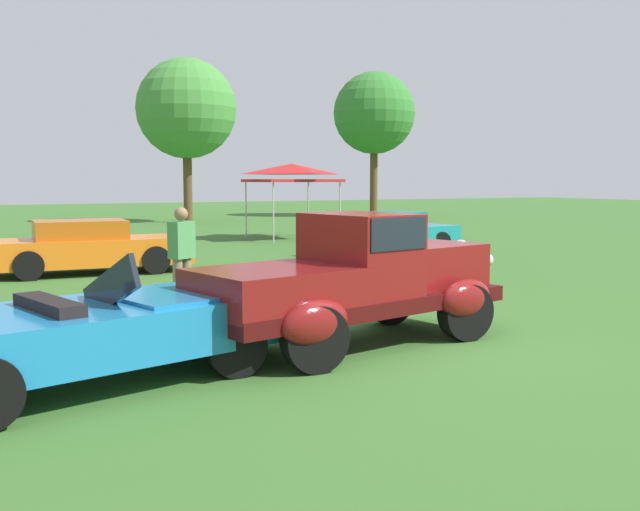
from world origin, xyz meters
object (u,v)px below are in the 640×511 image
object	(u,v)px
feature_pickup_truck	(356,279)
neighbor_convertible	(100,328)
show_car_orange	(87,247)
show_car_teal	(390,234)
spectator_by_row	(182,255)
canopy_tent_left_field	(292,172)

from	to	relation	value
feature_pickup_truck	neighbor_convertible	bearing A→B (deg)	-174.44
show_car_orange	show_car_teal	distance (m)	8.48
feature_pickup_truck	neighbor_convertible	world-z (taller)	feature_pickup_truck
spectator_by_row	canopy_tent_left_field	size ratio (longest dim) A/B	0.60
spectator_by_row	canopy_tent_left_field	bearing A→B (deg)	58.29
show_car_orange	show_car_teal	xyz separation A→B (m)	(8.46, 0.52, -0.00)
neighbor_convertible	spectator_by_row	world-z (taller)	spectator_by_row
show_car_orange	neighbor_convertible	bearing A→B (deg)	-98.56
canopy_tent_left_field	spectator_by_row	bearing A→B (deg)	-121.71
canopy_tent_left_field	show_car_teal	bearing A→B (deg)	-88.14
show_car_orange	canopy_tent_left_field	bearing A→B (deg)	39.54
show_car_orange	feature_pickup_truck	bearing A→B (deg)	-78.51
show_car_teal	canopy_tent_left_field	bearing A→B (deg)	91.86
spectator_by_row	show_car_orange	bearing A→B (deg)	95.82
feature_pickup_truck	show_car_orange	distance (m)	9.28
canopy_tent_left_field	feature_pickup_truck	bearing A→B (deg)	-111.95
feature_pickup_truck	spectator_by_row	xyz separation A→B (m)	(-1.27, 3.46, 0.05)
neighbor_convertible	show_car_orange	xyz separation A→B (m)	(1.42, 9.41, 0.02)
feature_pickup_truck	show_car_orange	xyz separation A→B (m)	(-1.85, 9.09, -0.27)
neighbor_convertible	canopy_tent_left_field	world-z (taller)	canopy_tent_left_field
show_car_teal	spectator_by_row	size ratio (longest dim) A/B	2.56
show_car_teal	neighbor_convertible	bearing A→B (deg)	-134.87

